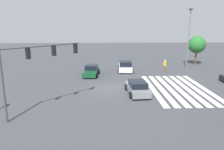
% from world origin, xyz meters
% --- Properties ---
extents(ground_plane, '(116.39, 116.39, 0.00)m').
position_xyz_m(ground_plane, '(0.00, 0.00, 0.00)').
color(ground_plane, '#3D3F44').
extents(crosswalk_markings, '(11.55, 6.30, 0.01)m').
position_xyz_m(crosswalk_markings, '(0.00, -7.37, 0.00)').
color(crosswalk_markings, silver).
rests_on(crosswalk_markings, ground_plane).
extents(traffic_signal_mast, '(4.96, 4.96, 5.60)m').
position_xyz_m(traffic_signal_mast, '(-6.21, 6.21, 4.20)').
color(traffic_signal_mast, '#47474C').
rests_on(traffic_signal_mast, ground_plane).
extents(car_2, '(4.44, 2.45, 1.59)m').
position_xyz_m(car_2, '(9.04, -2.35, 0.73)').
color(car_2, silver).
rests_on(car_2, ground_plane).
extents(car_4, '(4.48, 2.29, 1.38)m').
position_xyz_m(car_4, '(-1.76, -2.54, 0.65)').
color(car_4, gray).
rests_on(car_4, ground_plane).
extents(car_5, '(4.43, 2.26, 1.47)m').
position_xyz_m(car_5, '(6.60, 2.64, 0.66)').
color(car_5, '#144728').
rests_on(car_5, ground_plane).
extents(pedestrian, '(0.41, 0.41, 1.83)m').
position_xyz_m(pedestrian, '(8.41, -8.17, 1.03)').
color(pedestrian, brown).
rests_on(pedestrian, ground_plane).
extents(street_light_pole_b, '(0.80, 0.36, 9.21)m').
position_xyz_m(street_light_pole_b, '(10.50, -12.20, 5.43)').
color(street_light_pole_b, slate).
rests_on(street_light_pole_b, ground_plane).
extents(tree_corner_a, '(2.94, 2.94, 4.98)m').
position_xyz_m(tree_corner_a, '(13.97, -15.07, 3.50)').
color(tree_corner_a, brown).
rests_on(tree_corner_a, ground_plane).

